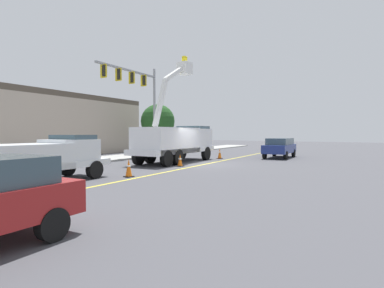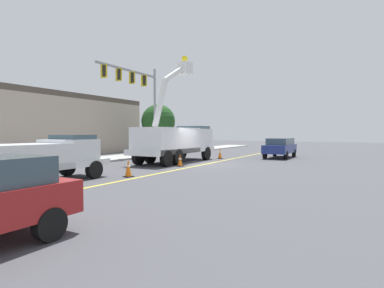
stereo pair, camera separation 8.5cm
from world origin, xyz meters
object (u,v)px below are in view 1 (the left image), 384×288
at_px(traffic_cone_leading, 28,187).
at_px(traffic_cone_mid_rear, 180,160).
at_px(traffic_cone_trailing, 220,154).
at_px(traffic_signal_mast, 138,90).
at_px(service_pickup_truck, 46,157).
at_px(passing_minivan, 280,146).
at_px(traffic_cone_mid_front, 129,168).
at_px(utility_bucket_truck, 176,140).

relative_size(traffic_cone_leading, traffic_cone_mid_rear, 0.92).
height_order(traffic_cone_leading, traffic_cone_trailing, traffic_cone_trailing).
distance_m(traffic_cone_trailing, traffic_signal_mast, 9.00).
height_order(service_pickup_truck, passing_minivan, service_pickup_truck).
bearing_deg(traffic_cone_mid_front, utility_bucket_truck, 20.27).
bearing_deg(traffic_signal_mast, traffic_cone_leading, -148.35).
xyz_separation_m(passing_minivan, traffic_cone_mid_rear, (-10.42, 3.00, -0.59)).
distance_m(traffic_cone_mid_front, traffic_cone_trailing, 11.90).
bearing_deg(passing_minivan, traffic_cone_mid_rear, 163.96).
relative_size(traffic_cone_mid_front, traffic_cone_mid_rear, 1.11).
xyz_separation_m(traffic_cone_mid_front, traffic_cone_trailing, (11.80, 1.54, -0.01)).
bearing_deg(traffic_cone_trailing, traffic_signal_mast, 113.65).
bearing_deg(traffic_cone_mid_front, service_pickup_truck, 152.34).
xyz_separation_m(traffic_cone_mid_front, traffic_signal_mast, (8.93, 8.09, 5.46)).
height_order(traffic_cone_mid_rear, traffic_cone_trailing, traffic_cone_trailing).
xyz_separation_m(utility_bucket_truck, traffic_cone_mid_front, (-7.42, -2.74, -1.20)).
distance_m(service_pickup_truck, traffic_cone_mid_front, 3.73).
bearing_deg(utility_bucket_truck, passing_minivan, -31.15).
bearing_deg(traffic_cone_mid_rear, utility_bucket_truck, 42.09).
xyz_separation_m(service_pickup_truck, traffic_cone_trailing, (15.05, -0.16, -0.69)).
bearing_deg(passing_minivan, traffic_cone_trailing, 135.54).
relative_size(traffic_cone_leading, traffic_signal_mast, 0.09).
distance_m(service_pickup_truck, traffic_cone_leading, 3.20).
distance_m(utility_bucket_truck, traffic_cone_trailing, 4.70).
bearing_deg(passing_minivan, traffic_cone_mid_front, 171.88).
distance_m(utility_bucket_truck, service_pickup_truck, 10.73).
xyz_separation_m(passing_minivan, traffic_cone_leading, (-20.91, 1.57, -0.62)).
xyz_separation_m(utility_bucket_truck, traffic_signal_mast, (1.51, 5.35, 4.26)).
bearing_deg(traffic_cone_leading, traffic_cone_trailing, 7.35).
relative_size(service_pickup_truck, traffic_signal_mast, 0.71).
bearing_deg(service_pickup_truck, traffic_cone_mid_front, -27.66).
bearing_deg(traffic_cone_leading, traffic_cone_mid_rear, 7.72).
bearing_deg(service_pickup_truck, traffic_cone_trailing, -0.61).
relative_size(traffic_cone_leading, traffic_cone_mid_front, 0.82).
height_order(passing_minivan, traffic_signal_mast, traffic_signal_mast).
bearing_deg(traffic_cone_leading, service_pickup_truck, 49.47).
distance_m(traffic_cone_mid_front, traffic_cone_mid_rear, 5.28).
bearing_deg(traffic_cone_leading, traffic_cone_mid_front, 7.15).
distance_m(traffic_cone_mid_rear, traffic_signal_mast, 9.89).
height_order(traffic_cone_leading, traffic_cone_mid_rear, traffic_cone_mid_rear).
xyz_separation_m(traffic_cone_trailing, traffic_signal_mast, (-2.87, 6.55, 5.47)).
relative_size(service_pickup_truck, passing_minivan, 1.16).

